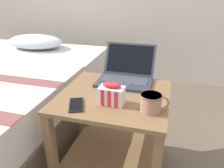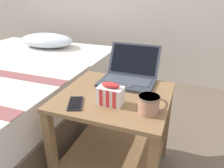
{
  "view_description": "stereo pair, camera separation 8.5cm",
  "coord_description": "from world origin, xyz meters",
  "views": [
    {
      "loc": [
        0.28,
        -1.04,
        1.09
      ],
      "look_at": [
        0.0,
        -0.04,
        0.63
      ],
      "focal_mm": 35.0,
      "sensor_mm": 36.0,
      "label": 1
    },
    {
      "loc": [
        0.36,
        -1.02,
        1.09
      ],
      "look_at": [
        0.0,
        -0.04,
        0.63
      ],
      "focal_mm": 35.0,
      "sensor_mm": 36.0,
      "label": 2
    }
  ],
  "objects": [
    {
      "name": "cell_phone",
      "position": [
        -0.15,
        -0.17,
        0.56
      ],
      "size": [
        0.12,
        0.16,
        0.01
      ],
      "color": "black",
      "rests_on": "bedside_table"
    },
    {
      "name": "bed",
      "position": [
        -1.09,
        0.22,
        0.26
      ],
      "size": [
        1.47,
        1.92,
        0.65
      ],
      "color": "brown",
      "rests_on": "ground_plane"
    },
    {
      "name": "mug_front_left",
      "position": [
        0.22,
        -0.12,
        0.6
      ],
      "size": [
        0.14,
        0.1,
        0.09
      ],
      "color": "tan",
      "rests_on": "bedside_table"
    },
    {
      "name": "laptop",
      "position": [
        0.02,
        0.21,
        0.59
      ],
      "size": [
        0.33,
        0.32,
        0.21
      ],
      "color": "#333842",
      "rests_on": "bedside_table"
    },
    {
      "name": "bedside_table",
      "position": [
        0.0,
        0.0,
        0.35
      ],
      "size": [
        0.6,
        0.57,
        0.55
      ],
      "color": "olive",
      "rests_on": "ground_plane"
    },
    {
      "name": "snack_bag",
      "position": [
        0.02,
        -0.11,
        0.6
      ],
      "size": [
        0.13,
        0.08,
        0.12
      ],
      "color": "white",
      "rests_on": "bedside_table"
    }
  ]
}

